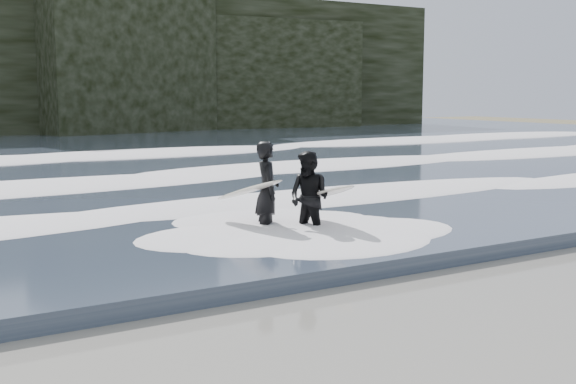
% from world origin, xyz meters
% --- Properties ---
extents(ground, '(120.00, 120.00, 0.00)m').
position_xyz_m(ground, '(0.00, 0.00, 0.00)').
color(ground, olive).
rests_on(ground, ground).
extents(sea, '(90.00, 52.00, 0.30)m').
position_xyz_m(sea, '(0.00, 29.00, 0.15)').
color(sea, '#343E50').
rests_on(sea, ground).
extents(foam_near, '(60.00, 3.20, 0.20)m').
position_xyz_m(foam_near, '(0.00, 9.00, 0.40)').
color(foam_near, white).
rests_on(foam_near, sea).
extents(foam_mid, '(60.00, 4.00, 0.24)m').
position_xyz_m(foam_mid, '(0.00, 16.00, 0.42)').
color(foam_mid, white).
rests_on(foam_mid, sea).
extents(foam_far, '(60.00, 4.80, 0.30)m').
position_xyz_m(foam_far, '(0.00, 25.00, 0.45)').
color(foam_far, white).
rests_on(foam_far, sea).
extents(surfer_left, '(1.23, 1.94, 1.99)m').
position_xyz_m(surfer_left, '(0.09, 6.72, 1.00)').
color(surfer_left, black).
rests_on(surfer_left, ground).
extents(surfer_right, '(1.28, 2.04, 1.82)m').
position_xyz_m(surfer_right, '(0.71, 5.97, 0.92)').
color(surfer_right, black).
rests_on(surfer_right, ground).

